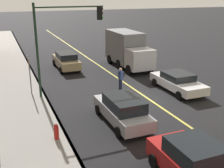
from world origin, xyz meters
TOP-DOWN VIEW (x-y plane):
  - ground at (0.00, 0.00)m, footprint 200.00×200.00m
  - sidewalk_slab at (0.00, 8.00)m, footprint 80.00×3.21m
  - curb_edge at (0.00, 6.47)m, footprint 80.00×0.16m
  - lane_stripe_center at (0.00, 0.00)m, footprint 80.00×0.16m
  - car_silver at (-3.05, 3.18)m, footprint 4.61×1.93m
  - car_white at (0.34, -2.80)m, footprint 4.80×2.12m
  - car_red at (-8.67, 2.75)m, footprint 4.02×2.10m
  - car_tan at (9.74, 3.29)m, footprint 4.70×1.91m
  - truck_gray at (8.16, -2.37)m, footprint 6.56×2.42m
  - pedestrian_with_backpack at (2.16, 0.97)m, footprint 0.42×0.39m
  - traffic_light_mast at (2.52, 5.09)m, footprint 0.28×4.70m
  - street_sign_post at (3.51, 7.30)m, footprint 0.60×0.08m
  - fire_hydrant at (-3.68, 6.99)m, footprint 0.24×0.24m

SIDE VIEW (x-z plane):
  - ground at x=0.00m, z-range 0.00..0.00m
  - lane_stripe_center at x=0.00m, z-range 0.00..0.01m
  - sidewalk_slab at x=0.00m, z-range 0.00..0.15m
  - curb_edge at x=0.00m, z-range 0.00..0.15m
  - fire_hydrant at x=-3.68m, z-range 0.00..0.94m
  - car_white at x=0.34m, z-range 0.02..1.40m
  - car_tan at x=9.74m, z-range 0.02..1.59m
  - car_silver at x=-3.05m, z-range 0.03..1.60m
  - car_red at x=-8.67m, z-range 0.00..1.66m
  - pedestrian_with_backpack at x=2.16m, z-range 0.14..1.83m
  - street_sign_post at x=3.51m, z-range 0.26..3.15m
  - truck_gray at x=8.16m, z-range 0.06..3.45m
  - traffic_light_mast at x=2.52m, z-range 1.19..7.54m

